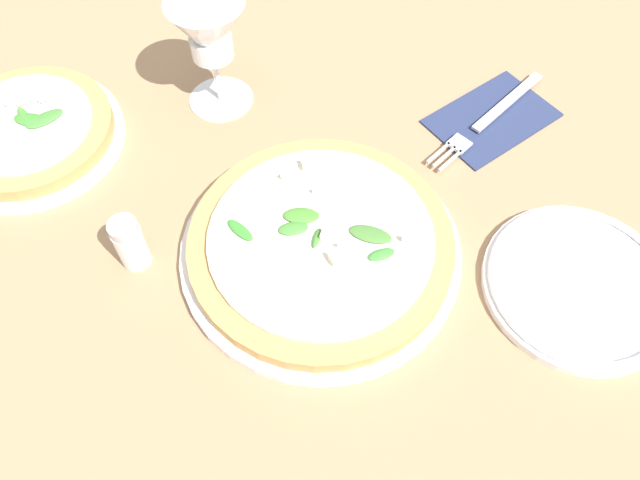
{
  "coord_description": "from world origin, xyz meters",
  "views": [
    {
      "loc": [
        0.29,
        0.23,
        0.58
      ],
      "look_at": [
        0.0,
        0.02,
        0.03
      ],
      "focal_mm": 35.0,
      "sensor_mm": 36.0,
      "label": 1
    }
  ],
  "objects_px": {
    "pizza_arugula_main": "(320,247)",
    "side_plate_white": "(580,284)",
    "wine_glass": "(210,36)",
    "pizza_personal_side": "(28,133)",
    "shaker_pepper": "(130,243)",
    "fork": "(489,118)"
  },
  "relations": [
    {
      "from": "pizza_personal_side",
      "to": "fork",
      "type": "distance_m",
      "value": 0.57
    },
    {
      "from": "wine_glass",
      "to": "shaker_pepper",
      "type": "distance_m",
      "value": 0.26
    },
    {
      "from": "wine_glass",
      "to": "pizza_arugula_main",
      "type": "bearing_deg",
      "value": 64.36
    },
    {
      "from": "side_plate_white",
      "to": "wine_glass",
      "type": "bearing_deg",
      "value": -88.91
    },
    {
      "from": "pizza_arugula_main",
      "to": "shaker_pepper",
      "type": "bearing_deg",
      "value": -52.21
    },
    {
      "from": "pizza_personal_side",
      "to": "shaker_pepper",
      "type": "height_order",
      "value": "shaker_pepper"
    },
    {
      "from": "pizza_personal_side",
      "to": "fork",
      "type": "xyz_separation_m",
      "value": [
        -0.36,
        0.44,
        -0.01
      ]
    },
    {
      "from": "pizza_personal_side",
      "to": "fork",
      "type": "relative_size",
      "value": 1.02
    },
    {
      "from": "pizza_personal_side",
      "to": "shaker_pepper",
      "type": "bearing_deg",
      "value": 78.49
    },
    {
      "from": "pizza_arugula_main",
      "to": "side_plate_white",
      "type": "height_order",
      "value": "pizza_arugula_main"
    },
    {
      "from": "pizza_personal_side",
      "to": "fork",
      "type": "height_order",
      "value": "pizza_personal_side"
    },
    {
      "from": "pizza_arugula_main",
      "to": "wine_glass",
      "type": "height_order",
      "value": "wine_glass"
    },
    {
      "from": "wine_glass",
      "to": "side_plate_white",
      "type": "relative_size",
      "value": 0.72
    },
    {
      "from": "pizza_arugula_main",
      "to": "fork",
      "type": "distance_m",
      "value": 0.29
    },
    {
      "from": "pizza_personal_side",
      "to": "fork",
      "type": "bearing_deg",
      "value": 129.34
    },
    {
      "from": "wine_glass",
      "to": "pizza_personal_side",
      "type": "bearing_deg",
      "value": -36.02
    },
    {
      "from": "pizza_personal_side",
      "to": "shaker_pepper",
      "type": "distance_m",
      "value": 0.23
    },
    {
      "from": "wine_glass",
      "to": "side_plate_white",
      "type": "height_order",
      "value": "wine_glass"
    },
    {
      "from": "wine_glass",
      "to": "shaker_pepper",
      "type": "bearing_deg",
      "value": 20.17
    },
    {
      "from": "wine_glass",
      "to": "side_plate_white",
      "type": "xyz_separation_m",
      "value": [
        -0.01,
        0.49,
        -0.09
      ]
    },
    {
      "from": "side_plate_white",
      "to": "shaker_pepper",
      "type": "relative_size",
      "value": 3.0
    },
    {
      "from": "pizza_arugula_main",
      "to": "side_plate_white",
      "type": "distance_m",
      "value": 0.27
    }
  ]
}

